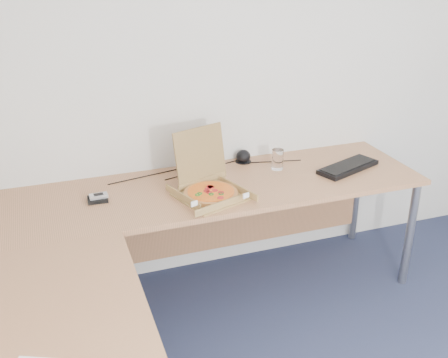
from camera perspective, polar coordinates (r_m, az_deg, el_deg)
name	(u,v)px	position (r m, az deg, el deg)	size (l,w,h in m)	color
desk	(172,237)	(2.60, -5.55, -6.12)	(2.50, 2.20, 0.73)	#B6794E
pizza_box	(210,189)	(2.91, -1.53, -1.08)	(0.33, 0.38, 0.33)	#A07C45
drinking_glass	(277,159)	(3.26, 5.72, 2.10)	(0.07, 0.07, 0.12)	white
keyboard	(348,167)	(3.34, 13.06, 1.24)	(0.42, 0.15, 0.03)	black
wallet	(98,199)	(2.94, -13.32, -2.11)	(0.11, 0.09, 0.02)	black
phone	(99,196)	(2.94, -13.22, -1.77)	(0.10, 0.05, 0.02)	#B2B5BA
dome_speaker	(243,156)	(3.36, 2.08, 2.52)	(0.10, 0.10, 0.09)	black
cable_bundle	(203,170)	(3.25, -2.23, 1.01)	(0.58, 0.04, 0.01)	black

